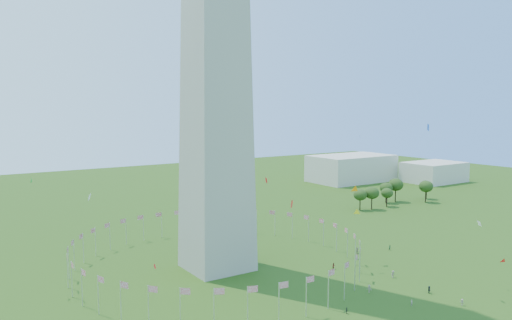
{
  "coord_description": "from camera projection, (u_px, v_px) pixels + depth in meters",
  "views": [
    {
      "loc": [
        -67.15,
        -71.52,
        46.02
      ],
      "look_at": [
        3.37,
        35.0,
        32.2
      ],
      "focal_mm": 35.0,
      "sensor_mm": 36.0,
      "label": 1
    }
  ],
  "objects": [
    {
      "name": "flag_ring",
      "position": [
        217.0,
        252.0,
        142.05
      ],
      "size": [
        80.24,
        80.24,
        9.0
      ],
      "color": "silver",
      "rests_on": "ground"
    },
    {
      "name": "gov_building_east_a",
      "position": [
        351.0,
        168.0,
        306.9
      ],
      "size": [
        50.0,
        30.0,
        16.0
      ],
      "primitive_type": "cube",
      "color": "beige",
      "rests_on": "ground"
    },
    {
      "name": "gov_building_east_b",
      "position": [
        434.0,
        172.0,
        304.2
      ],
      "size": [
        35.0,
        25.0,
        12.0
      ],
      "primitive_type": "cube",
      "color": "beige",
      "rests_on": "ground"
    },
    {
      "name": "crowd",
      "position": [
        359.0,
        303.0,
        115.02
      ],
      "size": [
        98.07,
        51.77,
        1.96
      ],
      "color": "gray",
      "rests_on": "ground"
    },
    {
      "name": "kites_aloft",
      "position": [
        294.0,
        204.0,
        127.85
      ],
      "size": [
        111.38,
        66.62,
        34.91
      ],
      "color": "orange",
      "rests_on": "ground"
    },
    {
      "name": "tree_line_east",
      "position": [
        395.0,
        194.0,
        234.41
      ],
      "size": [
        52.97,
        15.94,
        11.14
      ],
      "color": "#32531B",
      "rests_on": "ground"
    }
  ]
}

